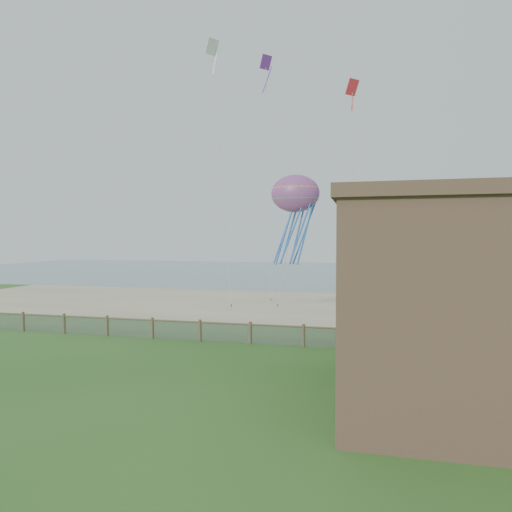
{
  "coord_description": "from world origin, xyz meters",
  "views": [
    {
      "loc": [
        6.3,
        -18.64,
        5.84
      ],
      "look_at": [
        -0.15,
        8.0,
        4.88
      ],
      "focal_mm": 32.0,
      "sensor_mm": 36.0,
      "label": 1
    }
  ],
  "objects": [
    {
      "name": "kite_purple",
      "position": [
        -2.25,
        20.24,
        20.4
      ],
      "size": [
        2.11,
        2.09,
        2.76
      ],
      "primitive_type": null,
      "rotation": [
        0.44,
        0.0,
        0.82
      ],
      "color": "#762E98"
    },
    {
      "name": "octopus_kite",
      "position": [
        0.76,
        17.54,
        7.58
      ],
      "size": [
        4.1,
        3.21,
        7.66
      ],
      "primitive_type": null,
      "rotation": [
        0.0,
        0.0,
        -0.17
      ],
      "color": "orange"
    },
    {
      "name": "motel_deck",
      "position": [
        13.0,
        5.0,
        0.25
      ],
      "size": [
        15.0,
        2.0,
        0.5
      ],
      "primitive_type": "cube",
      "color": "brown",
      "rests_on": "ground"
    },
    {
      "name": "picnic_table",
      "position": [
        8.51,
        5.0,
        0.44
      ],
      "size": [
        2.16,
        1.69,
        0.87
      ],
      "primitive_type": null,
      "rotation": [
        0.0,
        0.0,
        0.07
      ],
      "color": "brown",
      "rests_on": "ground"
    },
    {
      "name": "kite_red",
      "position": [
        5.12,
        18.48,
        17.45
      ],
      "size": [
        1.97,
        1.97,
        2.24
      ],
      "primitive_type": null,
      "rotation": [
        0.44,
        0.0,
        0.8
      ],
      "color": "red"
    },
    {
      "name": "sand_beach",
      "position": [
        0.0,
        22.0,
        0.0
      ],
      "size": [
        72.0,
        20.0,
        0.02
      ],
      "primitive_type": "cube",
      "color": "tan",
      "rests_on": "ground"
    },
    {
      "name": "ground",
      "position": [
        0.0,
        0.0,
        0.0
      ],
      "size": [
        160.0,
        160.0,
        0.0
      ],
      "primitive_type": "plane",
      "color": "#28541C",
      "rests_on": "ground"
    },
    {
      "name": "chainlink_fence",
      "position": [
        0.0,
        6.0,
        0.55
      ],
      "size": [
        36.2,
        0.2,
        1.25
      ],
      "primitive_type": null,
      "color": "#483828",
      "rests_on": "ground"
    },
    {
      "name": "kite_white",
      "position": [
        -5.42,
        15.35,
        20.22
      ],
      "size": [
        2.01,
        1.91,
        2.43
      ],
      "primitive_type": null,
      "rotation": [
        0.44,
        0.0,
        0.96
      ],
      "color": "white"
    },
    {
      "name": "ocean",
      "position": [
        0.0,
        66.0,
        0.0
      ],
      "size": [
        160.0,
        68.0,
        0.02
      ],
      "primitive_type": "cube",
      "color": "slate",
      "rests_on": "ground"
    }
  ]
}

